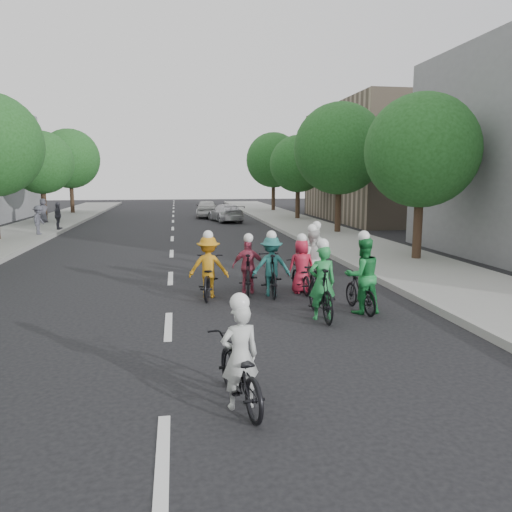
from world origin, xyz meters
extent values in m
plane|color=black|center=(0.00, 0.00, 0.00)|extent=(120.00, 120.00, 0.00)
cube|color=#999993|center=(-6.05, 10.00, 0.09)|extent=(0.18, 80.00, 0.18)
cube|color=gray|center=(8.00, 10.00, 0.07)|extent=(4.00, 80.00, 0.15)
cube|color=#999993|center=(6.05, 10.00, 0.09)|extent=(0.18, 80.00, 0.18)
cube|color=gray|center=(16.00, 24.00, 4.00)|extent=(10.00, 14.00, 8.00)
cylinder|color=black|center=(-8.20, 24.00, 1.14)|extent=(0.32, 0.32, 2.27)
sphere|color=#1B4717|center=(-8.20, 24.00, 3.97)|extent=(4.00, 4.00, 4.00)
cylinder|color=black|center=(-8.20, 33.00, 1.24)|extent=(0.32, 0.32, 2.48)
sphere|color=#1B4717|center=(-8.20, 33.00, 4.53)|extent=(4.80, 4.80, 4.80)
cylinder|color=black|center=(8.80, 6.60, 1.14)|extent=(0.32, 0.32, 2.27)
sphere|color=#1B4717|center=(8.80, 6.60, 3.97)|extent=(4.00, 4.00, 4.00)
cylinder|color=black|center=(8.80, 15.60, 1.24)|extent=(0.32, 0.32, 2.48)
sphere|color=#1B4717|center=(8.80, 15.60, 4.53)|extent=(4.80, 4.80, 4.80)
cylinder|color=black|center=(8.80, 24.60, 1.14)|extent=(0.32, 0.32, 2.27)
sphere|color=#1B4717|center=(8.80, 24.60, 3.97)|extent=(4.00, 4.00, 4.00)
cylinder|color=black|center=(8.80, 33.60, 1.24)|extent=(0.32, 0.32, 2.48)
sphere|color=#1B4717|center=(8.80, 33.60, 4.53)|extent=(4.80, 4.80, 4.80)
imported|color=black|center=(1.00, -3.78, 0.47)|extent=(0.92, 1.86, 0.93)
imported|color=#BBC0BC|center=(1.00, -3.88, 0.71)|extent=(0.57, 0.43, 1.42)
sphere|color=white|center=(1.00, -3.88, 1.44)|extent=(0.26, 0.26, 0.26)
imported|color=black|center=(4.33, 0.46, 0.46)|extent=(0.57, 1.57, 0.93)
imported|color=#1C7F39|center=(4.33, 0.36, 0.87)|extent=(0.90, 0.73, 1.73)
sphere|color=white|center=(4.33, 0.36, 1.75)|extent=(0.26, 0.26, 0.26)
imported|color=black|center=(1.00, 2.51, 0.51)|extent=(0.99, 2.03, 1.02)
imported|color=orange|center=(1.00, 2.41, 0.79)|extent=(1.10, 0.75, 1.58)
sphere|color=white|center=(1.00, 2.41, 1.60)|extent=(0.26, 0.26, 0.26)
imported|color=black|center=(2.07, 2.81, 0.54)|extent=(0.75, 1.85, 1.08)
imported|color=#C04362|center=(2.07, 2.71, 0.73)|extent=(0.89, 0.47, 1.45)
sphere|color=white|center=(2.07, 2.71, 1.47)|extent=(0.26, 0.26, 0.26)
imported|color=black|center=(3.47, 2.62, 0.42)|extent=(0.62, 1.60, 0.83)
imported|color=#B61D35|center=(3.47, 2.52, 0.72)|extent=(0.72, 0.49, 1.44)
sphere|color=white|center=(3.47, 2.52, 1.46)|extent=(0.26, 0.26, 0.26)
imported|color=black|center=(3.29, 0.12, 0.57)|extent=(0.57, 1.92, 1.15)
imported|color=#24843F|center=(3.29, 0.02, 0.81)|extent=(0.60, 0.40, 1.62)
sphere|color=white|center=(3.29, 0.02, 1.64)|extent=(0.26, 0.26, 0.26)
imported|color=black|center=(3.84, 2.95, 0.43)|extent=(0.86, 1.70, 0.85)
imported|color=silver|center=(3.84, 2.85, 0.83)|extent=(0.91, 0.77, 1.66)
sphere|color=white|center=(3.84, 2.85, 1.68)|extent=(0.26, 0.26, 0.26)
imported|color=black|center=(2.62, 2.43, 0.56)|extent=(0.61, 1.88, 1.11)
imported|color=#226663|center=(2.62, 2.33, 0.78)|extent=(1.03, 0.62, 1.55)
sphere|color=white|center=(2.62, 2.33, 1.57)|extent=(0.26, 0.26, 0.26)
imported|color=black|center=(4.32, 4.20, 0.48)|extent=(0.92, 1.90, 0.95)
imported|color=white|center=(4.32, 4.10, 0.81)|extent=(1.00, 0.55, 1.62)
sphere|color=white|center=(4.32, 4.10, 1.64)|extent=(0.26, 0.26, 0.26)
imported|color=silver|center=(3.62, 24.22, 0.61)|extent=(2.42, 4.43, 1.22)
imported|color=silver|center=(2.56, 28.06, 0.68)|extent=(1.88, 4.10, 1.36)
imported|color=#4E4F5B|center=(-6.70, 16.65, 0.89)|extent=(0.69, 1.03, 1.48)
imported|color=#454550|center=(-6.30, 19.11, 0.91)|extent=(0.45, 0.92, 1.52)
imported|color=#4E4D5A|center=(-8.23, 23.81, 0.92)|extent=(0.64, 0.84, 1.54)
camera|label=1|loc=(0.21, -10.13, 3.06)|focal=35.00mm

